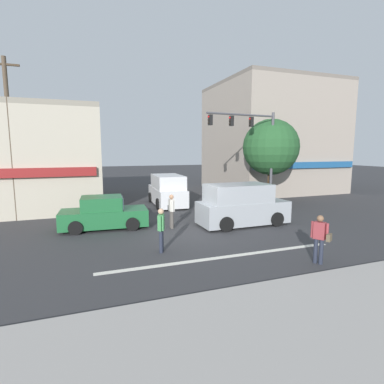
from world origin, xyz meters
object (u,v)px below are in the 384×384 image
traffic_light_mast (256,142)px  van_crossing_center (167,191)px  street_tree (271,147)px  pedestrian_foreground_with_bag (320,236)px  pedestrian_mid_crossing (161,227)px  pedestrian_far_side (171,209)px  utility_pole_far_right (243,151)px  van_crossing_rightbound (241,206)px  utility_pole_near_left (10,138)px  sedan_waiting_far (104,214)px

traffic_light_mast → van_crossing_center: (-4.92, 3.29, -3.30)m
street_tree → pedestrian_foreground_with_bag: bearing=-115.9°
pedestrian_mid_crossing → pedestrian_far_side: 3.49m
utility_pole_far_right → van_crossing_rightbound: bearing=-119.8°
utility_pole_near_left → pedestrian_mid_crossing: 10.45m
van_crossing_center → traffic_light_mast: bearing=-33.8°
utility_pole_near_left → street_tree: bearing=-1.7°
street_tree → pedestrian_far_side: (-8.32, -3.98, -3.05)m
van_crossing_rightbound → pedestrian_mid_crossing: bearing=-151.4°
utility_pole_near_left → pedestrian_far_side: bearing=-30.6°
pedestrian_mid_crossing → pedestrian_far_side: bearing=67.7°
sedan_waiting_far → pedestrian_mid_crossing: bearing=-67.5°
utility_pole_far_right → pedestrian_mid_crossing: (-10.05, -11.72, -2.79)m
street_tree → pedestrian_mid_crossing: street_tree is taller
sedan_waiting_far → pedestrian_mid_crossing: size_ratio=2.52×
utility_pole_near_left → utility_pole_far_right: (16.23, 4.04, -0.68)m
traffic_light_mast → pedestrian_far_side: (-6.37, -2.81, -3.35)m
utility_pole_near_left → van_crossing_center: bearing=10.5°
sedan_waiting_far → van_crossing_center: van_crossing_center is taller
utility_pole_near_left → van_crossing_center: size_ratio=1.83×
street_tree → traffic_light_mast: bearing=-149.0°
sedan_waiting_far → van_crossing_center: size_ratio=0.90×
van_crossing_rightbound → traffic_light_mast: bearing=50.2°
traffic_light_mast → pedestrian_foreground_with_bag: size_ratio=3.71×
van_crossing_rightbound → van_crossing_center: size_ratio=0.99×
pedestrian_foreground_with_bag → pedestrian_mid_crossing: bearing=148.0°
street_tree → sedan_waiting_far: street_tree is taller
pedestrian_mid_crossing → van_crossing_rightbound: bearing=28.6°
traffic_light_mast → van_crossing_rightbound: 5.51m
van_crossing_rightbound → pedestrian_mid_crossing: (-4.87, -2.65, -0.06)m
street_tree → van_crossing_center: size_ratio=1.27×
utility_pole_far_right → pedestrian_mid_crossing: bearing=-130.6°
street_tree → utility_pole_near_left: size_ratio=0.70×
traffic_light_mast → van_crossing_rightbound: size_ratio=1.34×
utility_pole_far_right → van_crossing_center: utility_pole_far_right is taller
pedestrian_far_side → utility_pole_near_left: bearing=149.4°
street_tree → pedestrian_far_side: street_tree is taller
street_tree → sedan_waiting_far: size_ratio=1.41×
pedestrian_foreground_with_bag → van_crossing_rightbound: bearing=88.4°
utility_pole_far_right → pedestrian_far_side: size_ratio=4.31×
sedan_waiting_far → pedestrian_mid_crossing: 4.69m
utility_pole_near_left → traffic_light_mast: 13.98m
utility_pole_near_left → utility_pole_far_right: bearing=14.0°
van_crossing_center → pedestrian_mid_crossing: (-2.78, -9.34, -0.06)m
van_crossing_center → utility_pole_far_right: bearing=18.1°
street_tree → pedestrian_mid_crossing: bearing=-143.2°
pedestrian_foreground_with_bag → pedestrian_mid_crossing: size_ratio=1.00×
street_tree → pedestrian_foreground_with_bag: 11.70m
sedan_waiting_far → pedestrian_foreground_with_bag: 9.76m
sedan_waiting_far → van_crossing_rightbound: 6.88m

